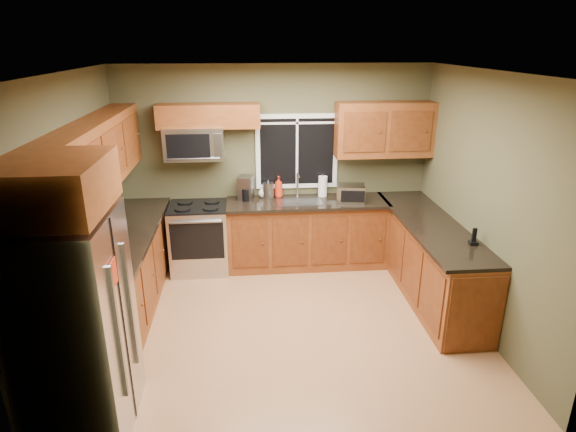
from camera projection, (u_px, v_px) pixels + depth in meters
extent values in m
plane|color=#A47148|center=(286.00, 323.00, 5.37)|extent=(4.20, 4.20, 0.00)
plane|color=white|center=(286.00, 72.00, 4.44)|extent=(4.20, 4.20, 0.00)
plane|color=#48472C|center=(275.00, 166.00, 6.59)|extent=(4.20, 0.00, 4.20)
plane|color=#48472C|center=(309.00, 298.00, 3.23)|extent=(4.20, 0.00, 4.20)
plane|color=#48472C|center=(74.00, 216.00, 4.73)|extent=(0.00, 3.60, 3.60)
plane|color=#48472C|center=(484.00, 204.00, 5.08)|extent=(0.00, 3.60, 3.60)
cube|color=white|center=(297.00, 152.00, 6.53)|extent=(1.12, 0.03, 1.02)
cube|color=black|center=(297.00, 152.00, 6.52)|extent=(1.00, 0.01, 0.90)
cube|color=white|center=(297.00, 152.00, 6.52)|extent=(0.03, 0.01, 0.90)
cube|color=white|center=(297.00, 123.00, 6.39)|extent=(1.00, 0.01, 0.03)
cube|color=brown|center=(127.00, 274.00, 5.51)|extent=(0.60, 2.65, 0.90)
cube|color=black|center=(124.00, 237.00, 5.35)|extent=(0.65, 2.65, 0.04)
cube|color=brown|center=(307.00, 234.00, 6.66)|extent=(2.17, 0.60, 0.90)
cube|color=black|center=(308.00, 203.00, 6.47)|extent=(2.17, 0.65, 0.04)
cube|color=brown|center=(429.00, 260.00, 5.88)|extent=(0.60, 2.50, 0.90)
cube|color=#5F2B11|center=(475.00, 315.00, 4.71)|extent=(0.56, 0.02, 0.82)
cube|color=black|center=(431.00, 224.00, 5.72)|extent=(0.65, 2.50, 0.04)
cube|color=brown|center=(98.00, 154.00, 5.01)|extent=(0.33, 2.65, 0.72)
cube|color=brown|center=(209.00, 116.00, 6.12)|extent=(1.30, 0.33, 0.30)
cube|color=brown|center=(384.00, 129.00, 6.38)|extent=(1.30, 0.33, 0.72)
cube|color=brown|center=(51.00, 186.00, 3.31)|extent=(0.72, 0.90, 0.38)
cube|color=#B7B7BC|center=(76.00, 327.00, 3.70)|extent=(0.72, 0.90, 1.80)
cube|color=slate|center=(118.00, 334.00, 3.53)|extent=(0.03, 0.04, 1.10)
cube|color=slate|center=(130.00, 306.00, 3.90)|extent=(0.03, 0.04, 1.10)
cube|color=black|center=(124.00, 325.00, 3.73)|extent=(0.01, 0.02, 1.78)
cube|color=red|center=(114.00, 273.00, 3.47)|extent=(0.01, 0.14, 0.20)
cube|color=#B7B7BC|center=(200.00, 238.00, 6.51)|extent=(0.76, 0.65, 0.90)
cube|color=black|center=(198.00, 207.00, 6.35)|extent=(0.76, 0.64, 0.03)
cube|color=black|center=(197.00, 241.00, 6.17)|extent=(0.68, 0.02, 0.50)
cylinder|color=slate|center=(196.00, 222.00, 6.05)|extent=(0.64, 0.04, 0.04)
cylinder|color=black|center=(182.00, 209.00, 6.20)|extent=(0.20, 0.20, 0.01)
cylinder|color=black|center=(211.00, 208.00, 6.23)|extent=(0.20, 0.20, 0.01)
cylinder|color=black|center=(185.00, 202.00, 6.46)|extent=(0.20, 0.20, 0.01)
cylinder|color=black|center=(212.00, 201.00, 6.49)|extent=(0.20, 0.20, 0.01)
cube|color=#B7B7BC|center=(194.00, 143.00, 6.19)|extent=(0.76, 0.38, 0.42)
cube|color=black|center=(188.00, 146.00, 6.01)|extent=(0.54, 0.01, 0.30)
cube|color=slate|center=(218.00, 146.00, 6.04)|extent=(0.10, 0.01, 0.30)
cylinder|color=slate|center=(194.00, 159.00, 6.05)|extent=(0.66, 0.02, 0.02)
cube|color=slate|center=(299.00, 202.00, 6.46)|extent=(0.60, 0.42, 0.02)
cylinder|color=#B7B7BC|center=(298.00, 185.00, 6.59)|extent=(0.03, 0.03, 0.34)
cylinder|color=#B7B7BC|center=(298.00, 175.00, 6.46)|extent=(0.03, 0.18, 0.03)
cube|color=#B7B7BC|center=(351.00, 193.00, 6.41)|extent=(0.41, 0.33, 0.23)
cube|color=black|center=(353.00, 197.00, 6.28)|extent=(0.31, 0.06, 0.16)
cube|color=slate|center=(246.00, 188.00, 6.50)|extent=(0.24, 0.27, 0.31)
cylinder|color=black|center=(246.00, 195.00, 6.45)|extent=(0.14, 0.14, 0.17)
cylinder|color=#B7B7BC|center=(268.00, 191.00, 6.55)|extent=(0.18, 0.18, 0.22)
cone|color=black|center=(268.00, 181.00, 6.50)|extent=(0.12, 0.12, 0.06)
cylinder|color=white|center=(323.00, 186.00, 6.63)|extent=(0.12, 0.12, 0.28)
cylinder|color=slate|center=(323.00, 176.00, 6.57)|extent=(0.02, 0.02, 0.04)
imported|color=red|center=(279.00, 187.00, 6.59)|extent=(0.14, 0.14, 0.29)
imported|color=white|center=(263.00, 191.00, 6.60)|extent=(0.16, 0.16, 0.17)
cube|color=black|center=(473.00, 243.00, 5.09)|extent=(0.09, 0.09, 0.04)
cube|color=black|center=(474.00, 235.00, 5.06)|extent=(0.04, 0.03, 0.15)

